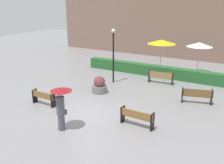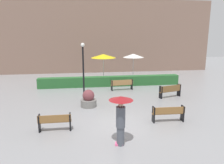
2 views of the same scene
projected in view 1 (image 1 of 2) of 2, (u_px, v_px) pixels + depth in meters
ground_plane at (91, 114)px, 13.55m from camera, size 60.00×60.00×0.00m
bench_back_row at (161, 77)px, 18.31m from camera, size 1.86×0.57×0.87m
bench_near_left at (43, 97)px, 14.53m from camera, size 1.55×0.36×0.83m
bench_near_right at (137, 117)px, 12.07m from camera, size 1.71×0.42×0.84m
bench_far_right at (197, 95)px, 14.73m from camera, size 1.77×0.79×0.91m
pedestrian_with_umbrella at (61, 103)px, 11.49m from camera, size 1.00×1.00×2.09m
planter_pot at (99, 86)px, 16.51m from camera, size 1.00×1.00×1.11m
lamp_post at (113, 50)px, 17.94m from camera, size 0.28×0.28×3.92m
patio_umbrella_yellow at (162, 42)px, 20.95m from camera, size 2.34×2.34×2.67m
patio_umbrella_white at (200, 45)px, 19.92m from camera, size 2.02×2.02×2.63m
hedge_strip at (158, 71)px, 19.99m from camera, size 12.43×0.70×0.86m
building_facade at (178, 17)px, 25.45m from camera, size 28.00×1.20×8.41m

